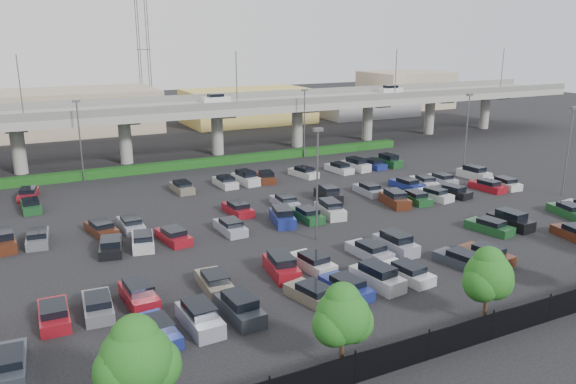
# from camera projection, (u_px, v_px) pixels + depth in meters

# --- Properties ---
(ground) EXTENTS (280.00, 280.00, 0.00)m
(ground) POSITION_uv_depth(u_px,v_px,m) (278.00, 216.00, 58.08)
(ground) COLOR black
(overpass) EXTENTS (150.00, 13.00, 15.80)m
(overpass) POSITION_uv_depth(u_px,v_px,m) (183.00, 112.00, 83.62)
(overpass) COLOR gray
(overpass) RESTS_ON ground
(hedge) EXTENTS (66.00, 1.60, 1.10)m
(hedge) POSITION_uv_depth(u_px,v_px,m) (201.00, 163.00, 79.41)
(hedge) COLOR #134113
(hedge) RESTS_ON ground
(fence) EXTENTS (70.00, 0.10, 2.00)m
(fence) POSITION_uv_depth(u_px,v_px,m) (480.00, 330.00, 33.74)
(fence) COLOR black
(fence) RESTS_ON ground
(tree_row) EXTENTS (65.07, 3.66, 5.94)m
(tree_row) POSITION_uv_depth(u_px,v_px,m) (475.00, 279.00, 34.63)
(tree_row) COLOR #332316
(tree_row) RESTS_ON ground
(parked_cars) EXTENTS (62.94, 41.68, 1.67)m
(parked_cars) POSITION_uv_depth(u_px,v_px,m) (296.00, 222.00, 54.15)
(parked_cars) COLOR #2E323B
(parked_cars) RESTS_ON ground
(light_poles) EXTENTS (66.90, 48.38, 10.30)m
(light_poles) POSITION_uv_depth(u_px,v_px,m) (232.00, 157.00, 56.32)
(light_poles) COLOR #525157
(light_poles) RESTS_ON ground
(distant_buildings) EXTENTS (138.00, 24.00, 9.00)m
(distant_buildings) POSITION_uv_depth(u_px,v_px,m) (202.00, 107.00, 115.55)
(distant_buildings) COLOR gray
(distant_buildings) RESTS_ON ground
(comm_tower) EXTENTS (2.40, 2.40, 30.00)m
(comm_tower) POSITION_uv_depth(u_px,v_px,m) (143.00, 46.00, 119.18)
(comm_tower) COLOR #525157
(comm_tower) RESTS_ON ground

